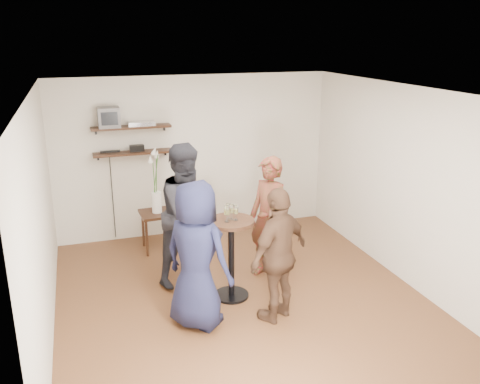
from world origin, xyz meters
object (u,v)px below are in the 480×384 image
Objects in this scene: drinks_table at (231,248)px; person_brown at (279,255)px; side_table at (158,218)px; person_plaid at (269,219)px; radio at (137,148)px; person_dark at (188,214)px; crt_monitor at (109,117)px; person_navy at (197,256)px; dvd_deck at (141,123)px.

person_brown is (0.37, -0.64, 0.13)m from drinks_table.
side_table is 1.93m from person_plaid.
side_table is (0.19, -0.48, -1.01)m from radio.
person_dark reaches higher than drinks_table.
crt_monitor is 1.69m from side_table.
person_dark is 1.10× the size of person_navy.
side_table is 1.88m from drinks_table.
crt_monitor is 0.19× the size of person_navy.
person_brown reaches higher than side_table.
person_dark is (0.82, -1.63, -1.07)m from crt_monitor.
person_dark reaches higher than person_navy.
person_plaid reaches higher than person_brown.
radio is 2.54m from drinks_table.
crt_monitor is at bearing -28.06° from person_navy.
person_plaid is at bearing -47.49° from side_table.
drinks_table is (0.74, -2.25, -1.23)m from dvd_deck.
person_brown is (1.01, -2.40, 0.29)m from side_table.
crt_monitor reaches higher than drinks_table.
person_dark is (0.24, -1.14, 0.44)m from side_table.
dvd_deck is 0.25× the size of person_brown.
drinks_table is at bearing -69.68° from radio.
dvd_deck is 2.56m from person_plaid.
radio is at bearing 110.32° from drinks_table.
drinks_table is 0.65× the size of person_brown.
person_navy is (-1.20, -0.86, 0.01)m from person_plaid.
person_plaid is (0.64, 0.37, 0.18)m from drinks_table.
dvd_deck is at bearing 102.09° from side_table.
radio is 0.14× the size of person_brown.
person_navy is (0.28, -2.74, -0.66)m from radio.
side_table is 1.25m from person_dark.
person_plaid is at bearing -53.63° from dvd_deck.
person_dark reaches higher than person_plaid.
person_brown is at bearing -67.15° from side_table.
dvd_deck reaches higher than drinks_table.
person_navy reaches higher than person_brown.
person_plaid is 1.08m from person_dark.
crt_monitor reaches higher than side_table.
dvd_deck is 0.24× the size of person_plaid.
dvd_deck is at bearing 0.00° from crt_monitor.
dvd_deck is at bearing 69.21° from person_dark.
crt_monitor is 0.19× the size of person_plaid.
radio is at bearing 180.00° from dvd_deck.
crt_monitor is 3.05m from person_navy.
dvd_deck is at bearing 0.00° from radio.
drinks_table is 0.76m from person_navy.
side_table is at bearing -39.51° from person_navy.
person_plaid is at bearing 29.71° from drinks_table.
person_navy reaches higher than side_table.
radio is 2.83m from person_navy.
crt_monitor is 2.11m from person_dark.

